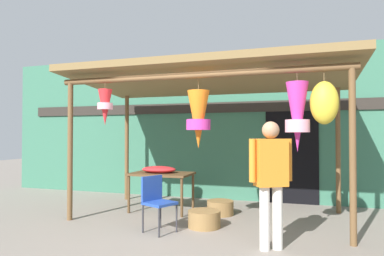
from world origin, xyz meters
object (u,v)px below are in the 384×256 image
object	(u,v)px
display_table	(162,177)
vendor_in_orange	(271,174)
wicker_basket_by_table	(204,219)
wicker_basket_spare	(220,208)
folding_chair	(156,198)
flower_heap_on_table	(159,169)

from	to	relation	value
display_table	vendor_in_orange	size ratio (longest dim) A/B	0.71
wicker_basket_by_table	wicker_basket_spare	bearing A→B (deg)	87.29
display_table	vendor_in_orange	world-z (taller)	vendor_in_orange
folding_chair	vendor_in_orange	xyz separation A→B (m)	(1.74, -0.31, 0.47)
wicker_basket_by_table	folding_chair	bearing A→B (deg)	-144.37
display_table	folding_chair	distance (m)	1.40
flower_heap_on_table	wicker_basket_by_table	distance (m)	1.58
wicker_basket_spare	vendor_in_orange	size ratio (longest dim) A/B	0.30
folding_chair	wicker_basket_by_table	size ratio (longest dim) A/B	1.61
display_table	flower_heap_on_table	xyz separation A→B (m)	(-0.05, -0.00, 0.15)
display_table	flower_heap_on_table	world-z (taller)	flower_heap_on_table
wicker_basket_by_table	wicker_basket_spare	xyz separation A→B (m)	(0.04, 0.93, -0.00)
folding_chair	display_table	bearing A→B (deg)	109.77
flower_heap_on_table	wicker_basket_spare	distance (m)	1.37
wicker_basket_by_table	vendor_in_orange	distance (m)	1.59
wicker_basket_by_table	vendor_in_orange	world-z (taller)	vendor_in_orange
wicker_basket_spare	display_table	bearing A→B (deg)	-176.34
wicker_basket_spare	folding_chair	bearing A→B (deg)	-116.08
folding_chair	vendor_in_orange	bearing A→B (deg)	-10.08
vendor_in_orange	folding_chair	bearing A→B (deg)	169.92
wicker_basket_by_table	vendor_in_orange	xyz separation A→B (m)	(1.11, -0.76, 0.84)
display_table	wicker_basket_by_table	xyz separation A→B (m)	(1.10, -0.85, -0.53)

